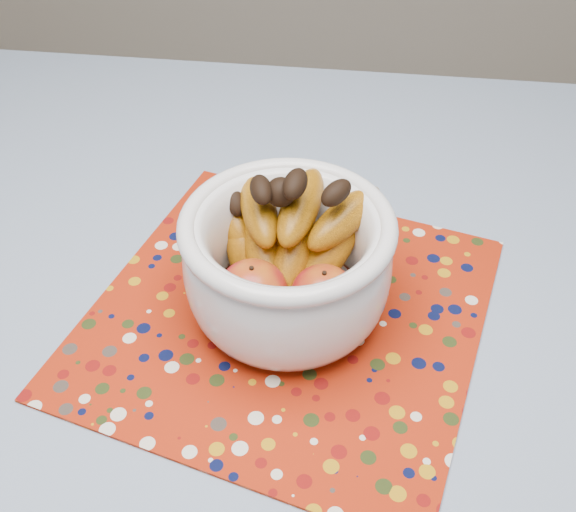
% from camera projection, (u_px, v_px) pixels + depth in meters
% --- Properties ---
extents(table, '(1.20, 1.20, 0.75)m').
position_uv_depth(table, '(252.00, 392.00, 0.81)').
color(table, brown).
rests_on(table, ground).
extents(tablecloth, '(1.32, 1.32, 0.01)m').
position_uv_depth(tablecloth, '(250.00, 349.00, 0.76)').
color(tablecloth, slate).
rests_on(tablecloth, table).
extents(placemat, '(0.53, 0.53, 0.00)m').
position_uv_depth(placemat, '(287.00, 313.00, 0.79)').
color(placemat, '#961D08').
rests_on(placemat, tablecloth).
extents(fruit_bowl, '(0.26, 0.23, 0.19)m').
position_uv_depth(fruit_bowl, '(287.00, 253.00, 0.74)').
color(fruit_bowl, silver).
rests_on(fruit_bowl, placemat).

